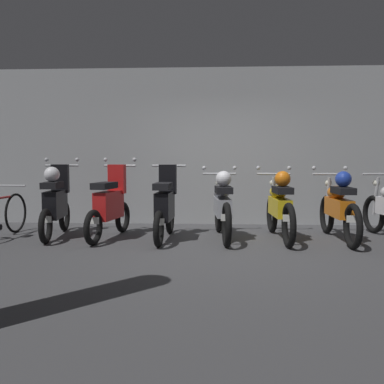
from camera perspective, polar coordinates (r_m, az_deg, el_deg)
The scene contains 8 objects.
ground_plane at distance 6.08m, azimuth 4.18°, elevation -7.60°, with size 80.00×80.00×0.00m, color #424244.
back_wall at distance 8.40m, azimuth 3.90°, elevation 6.04°, with size 16.00×0.30×3.01m, color #9EA0A3.
motorbike_slot_0 at distance 7.27m, azimuth -17.76°, elevation -1.28°, with size 0.59×1.68×1.29m.
motorbike_slot_1 at distance 6.93m, azimuth -10.92°, elevation -1.75°, with size 0.58×1.67×1.29m.
motorbike_slot_2 at distance 6.71m, azimuth -3.62°, elevation -1.92°, with size 0.56×1.68×1.18m.
motorbike_slot_3 at distance 6.77m, azimuth 4.06°, elevation -1.83°, with size 0.59×1.95×1.15m.
motorbike_slot_4 at distance 6.84m, azimuth 11.63°, elevation -1.85°, with size 0.59×1.95×1.15m.
motorbike_slot_5 at distance 6.98m, azimuth 19.02°, elevation -1.87°, with size 0.59×1.95×1.15m.
Camera 1 is at (-0.13, -5.94, 1.26)m, focal length 39.87 mm.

